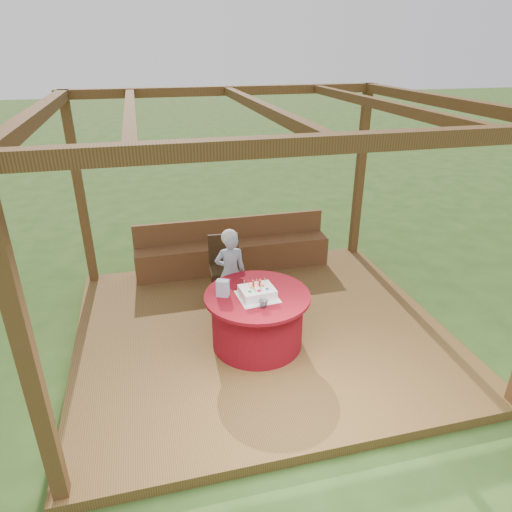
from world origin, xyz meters
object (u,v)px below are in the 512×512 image
at_px(birthday_cake, 257,292).
at_px(drinking_glass, 263,304).
at_px(bench, 233,253).
at_px(chair, 225,263).
at_px(elderly_woman, 230,270).
at_px(table, 257,319).
at_px(gift_bag, 223,288).

relative_size(birthday_cake, drinking_glass, 4.81).
xyz_separation_m(bench, chair, (-0.27, -0.76, 0.21)).
height_order(chair, drinking_glass, chair).
height_order(bench, chair, chair).
height_order(chair, birthday_cake, chair).
bearing_deg(drinking_glass, chair, 95.08).
height_order(bench, elderly_woman, elderly_woman).
relative_size(table, chair, 1.39).
bearing_deg(chair, bench, 70.39).
distance_m(bench, table, 2.04).
xyz_separation_m(birthday_cake, gift_bag, (-0.37, 0.12, 0.04)).
xyz_separation_m(table, chair, (-0.14, 1.27, 0.14)).
relative_size(table, birthday_cake, 2.61).
height_order(bench, gift_bag, gift_bag).
relative_size(bench, gift_bag, 15.42).
distance_m(elderly_woman, birthday_cake, 0.92).
bearing_deg(drinking_glass, elderly_woman, 97.14).
bearing_deg(table, bench, 86.41).
distance_m(gift_bag, drinking_glass, 0.52).
bearing_deg(birthday_cake, gift_bag, 162.34).
xyz_separation_m(chair, drinking_glass, (0.14, -1.56, 0.23)).
relative_size(elderly_woman, gift_bag, 5.91).
bearing_deg(elderly_woman, birthday_cake, -81.52).
relative_size(bench, birthday_cake, 6.48).
bearing_deg(elderly_woman, chair, 89.62).
height_order(table, chair, chair).
bearing_deg(drinking_glass, gift_bag, 136.86).
bearing_deg(elderly_woman, bench, 77.04).
distance_m(elderly_woman, gift_bag, 0.83).
distance_m(table, drinking_glass, 0.47).
height_order(elderly_woman, birthday_cake, elderly_woman).
bearing_deg(elderly_woman, drinking_glass, -82.86).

